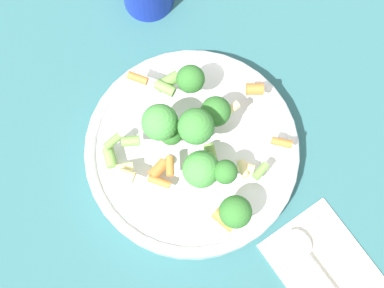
{
  "coord_description": "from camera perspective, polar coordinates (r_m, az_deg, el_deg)",
  "views": [
    {
      "loc": [
        -0.11,
        0.13,
        0.67
      ],
      "look_at": [
        0.0,
        0.0,
        0.05
      ],
      "focal_mm": 50.0,
      "sensor_mm": 36.0,
      "label": 1
    }
  ],
  "objects": [
    {
      "name": "bowl",
      "position": [
        0.67,
        0.0,
        -0.74
      ],
      "size": [
        0.27,
        0.27,
        0.04
      ],
      "color": "silver",
      "rests_on": "ground_plane"
    },
    {
      "name": "spoon",
      "position": [
        0.67,
        13.61,
        -13.27
      ],
      "size": [
        0.19,
        0.06,
        0.01
      ],
      "rotation": [
        0.0,
        0.0,
        12.33
      ],
      "color": "silver",
      "rests_on": "napkin"
    },
    {
      "name": "napkin",
      "position": [
        0.68,
        14.6,
        -13.45
      ],
      "size": [
        0.18,
        0.14,
        0.01
      ],
      "color": "white",
      "rests_on": "ground_plane"
    },
    {
      "name": "pasta_salad",
      "position": [
        0.61,
        0.3,
        0.29
      ],
      "size": [
        0.22,
        0.2,
        0.09
      ],
      "color": "#8CB766",
      "rests_on": "bowl"
    },
    {
      "name": "ground_plane",
      "position": [
        0.69,
        0.0,
        -1.18
      ],
      "size": [
        3.0,
        3.0,
        0.0
      ],
      "primitive_type": "plane",
      "color": "#2D6066"
    }
  ]
}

